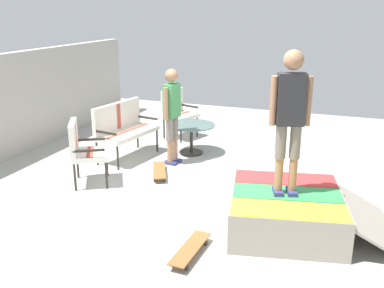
% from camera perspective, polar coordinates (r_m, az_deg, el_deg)
% --- Properties ---
extents(ground_plane, '(12.00, 12.00, 0.10)m').
position_cam_1_polar(ground_plane, '(6.54, 1.41, -7.38)').
color(ground_plane, '#A8A8A3').
extents(skate_ramp, '(1.81, 2.26, 0.50)m').
position_cam_1_polar(skate_ramp, '(5.68, 12.41, -8.53)').
color(skate_ramp, gray).
rests_on(skate_ramp, ground_plane).
extents(patio_bench, '(1.33, 0.76, 1.02)m').
position_cam_1_polar(patio_bench, '(8.14, -9.01, 2.44)').
color(patio_bench, '#2D2823').
rests_on(patio_bench, ground_plane).
extents(patio_chair_near_house, '(0.76, 0.72, 1.02)m').
position_cam_1_polar(patio_chair_near_house, '(9.34, -2.02, 4.59)').
color(patio_chair_near_house, '#2D2823').
rests_on(patio_chair_near_house, ground_plane).
extents(patio_chair_by_wall, '(0.81, 0.79, 1.02)m').
position_cam_1_polar(patio_chair_by_wall, '(7.01, -14.08, -0.36)').
color(patio_chair_by_wall, '#2D2823').
rests_on(patio_chair_by_wall, ground_plane).
extents(patio_table, '(0.90, 0.90, 0.57)m').
position_cam_1_polar(patio_table, '(8.30, -0.08, 1.45)').
color(patio_table, '#2D2823').
rests_on(patio_table, ground_plane).
extents(person_watching, '(0.48, 0.27, 1.69)m').
position_cam_1_polar(person_watching, '(7.63, -2.63, 4.51)').
color(person_watching, navy).
rests_on(person_watching, ground_plane).
extents(person_skater, '(0.32, 0.46, 1.74)m').
position_cam_1_polar(person_skater, '(5.22, 12.65, 4.05)').
color(person_skater, navy).
rests_on(person_skater, skate_ramp).
extents(skateboard_by_bench, '(0.81, 0.52, 0.10)m').
position_cam_1_polar(skateboard_by_bench, '(7.33, -4.28, -3.45)').
color(skateboard_by_bench, brown).
rests_on(skateboard_by_bench, ground_plane).
extents(skateboard_spare, '(0.81, 0.24, 0.10)m').
position_cam_1_polar(skateboard_spare, '(5.08, -0.23, -13.49)').
color(skateboard_spare, brown).
rests_on(skateboard_spare, ground_plane).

